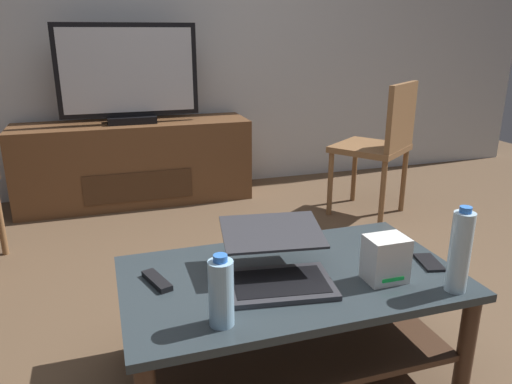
{
  "coord_description": "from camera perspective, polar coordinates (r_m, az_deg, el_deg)",
  "views": [
    {
      "loc": [
        -0.65,
        -1.67,
        1.23
      ],
      "look_at": [
        -0.02,
        0.29,
        0.55
      ],
      "focal_mm": 34.4,
      "sensor_mm": 36.0,
      "label": 1
    }
  ],
  "objects": [
    {
      "name": "dining_chair",
      "position": [
        3.41,
        14.41,
        5.71
      ],
      "size": [
        0.61,
        0.61,
        0.92
      ],
      "color": "brown",
      "rests_on": "ground"
    },
    {
      "name": "media_cabinet",
      "position": [
        3.77,
        -13.89,
        3.37
      ],
      "size": [
        1.68,
        0.47,
        0.6
      ],
      "color": "brown",
      "rests_on": "ground"
    },
    {
      "name": "water_bottle_far",
      "position": [
        1.45,
        -4.08,
        -11.56
      ],
      "size": [
        0.08,
        0.08,
        0.22
      ],
      "color": "#99C6E5",
      "rests_on": "coffee_table"
    },
    {
      "name": "television",
      "position": [
        3.64,
        -14.62,
        12.93
      ],
      "size": [
        0.97,
        0.2,
        0.69
      ],
      "color": "black",
      "rests_on": "media_cabinet"
    },
    {
      "name": "coffee_table",
      "position": [
        1.84,
        4.0,
        -12.9
      ],
      "size": [
        1.19,
        0.68,
        0.4
      ],
      "color": "#2D383D",
      "rests_on": "ground"
    },
    {
      "name": "tv_remote",
      "position": [
        1.74,
        -11.44,
        -10.07
      ],
      "size": [
        0.09,
        0.17,
        0.02
      ],
      "primitive_type": "cube",
      "rotation": [
        0.0,
        0.0,
        0.32
      ],
      "color": "black",
      "rests_on": "coffee_table"
    },
    {
      "name": "back_wall",
      "position": [
        4.02,
        -9.07,
        20.41
      ],
      "size": [
        6.4,
        0.12,
        2.8
      ],
      "primitive_type": "cube",
      "color": "silver",
      "rests_on": "ground"
    },
    {
      "name": "cell_phone",
      "position": [
        1.96,
        19.49,
        -7.73
      ],
      "size": [
        0.1,
        0.15,
        0.01
      ],
      "primitive_type": "cube",
      "rotation": [
        0.0,
        0.0,
        -0.22
      ],
      "color": "black",
      "rests_on": "coffee_table"
    },
    {
      "name": "ground_plane",
      "position": [
        2.17,
        2.93,
        -16.33
      ],
      "size": [
        7.68,
        7.68,
        0.0
      ],
      "primitive_type": "plane",
      "color": "brown"
    },
    {
      "name": "router_box",
      "position": [
        1.76,
        14.84,
        -7.53
      ],
      "size": [
        0.14,
        0.11,
        0.16
      ],
      "color": "white",
      "rests_on": "coffee_table"
    },
    {
      "name": "water_bottle_near",
      "position": [
        1.74,
        22.62,
        -6.39
      ],
      "size": [
        0.07,
        0.07,
        0.3
      ],
      "color": "silver",
      "rests_on": "coffee_table"
    },
    {
      "name": "laptop",
      "position": [
        1.72,
        2.41,
        -8.17
      ],
      "size": [
        0.41,
        0.44,
        0.17
      ],
      "color": "#333338",
      "rests_on": "coffee_table"
    }
  ]
}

